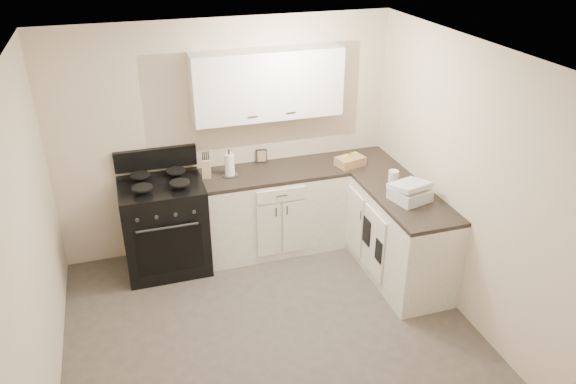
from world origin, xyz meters
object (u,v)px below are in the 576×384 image
object	(u,v)px
stove	(165,228)
countertop_grill	(410,194)
knife_block	(206,169)
paper_towel	(230,165)
wicker_basket	(350,161)

from	to	relation	value
stove	countertop_grill	bearing A→B (deg)	-24.10
knife_block	countertop_grill	xyz separation A→B (m)	(1.76, -1.08, -0.04)
stove	countertop_grill	size ratio (longest dim) A/B	3.13
paper_towel	knife_block	bearing A→B (deg)	172.87
stove	knife_block	size ratio (longest dim) A/B	5.15
stove	paper_towel	size ratio (longest dim) A/B	4.22
stove	wicker_basket	bearing A→B (deg)	-2.60
wicker_basket	countertop_grill	distance (m)	0.94
stove	countertop_grill	xyz separation A→B (m)	(2.25, -1.00, 0.54)
stove	knife_block	bearing A→B (deg)	9.03
knife_block	countertop_grill	world-z (taller)	knife_block
stove	countertop_grill	world-z (taller)	countertop_grill
knife_block	countertop_grill	distance (m)	2.07
stove	paper_towel	distance (m)	0.94
knife_block	paper_towel	bearing A→B (deg)	4.15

